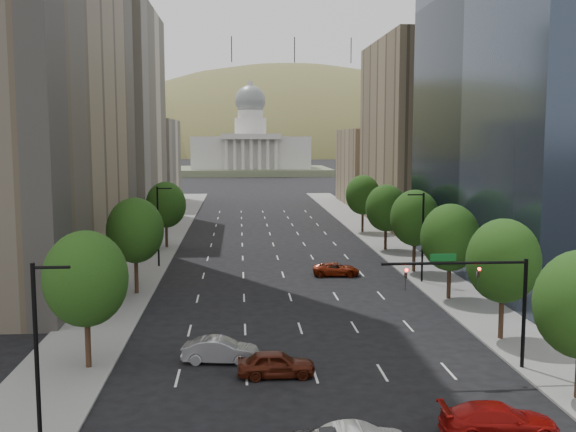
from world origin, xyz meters
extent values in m
cube|color=slate|center=(-15.50, 60.00, 0.07)|extent=(6.00, 200.00, 0.15)
cube|color=slate|center=(15.50, 60.00, 0.07)|extent=(6.00, 200.00, 0.15)
cube|color=beige|center=(-25.00, 103.00, 17.50)|extent=(14.00, 30.00, 35.00)
cube|color=beige|center=(-25.00, 136.00, 9.00)|extent=(14.00, 26.00, 18.00)
cube|color=#8C7759|center=(25.00, 100.00, 15.00)|extent=(14.00, 30.00, 30.00)
cube|color=#8C7759|center=(25.00, 133.00, 8.00)|extent=(14.00, 26.00, 16.00)
cylinder|color=#382316|center=(14.00, 36.00, 2.00)|extent=(0.36, 0.36, 4.00)
ellipsoid|color=#163E11|center=(14.00, 36.00, 5.76)|extent=(5.20, 5.20, 5.98)
cylinder|color=#382316|center=(14.00, 48.00, 1.95)|extent=(0.36, 0.36, 3.90)
ellipsoid|color=#163E11|center=(14.00, 48.00, 5.62)|extent=(5.20, 5.20, 5.98)
cylinder|color=#382316|center=(14.00, 60.00, 2.05)|extent=(0.36, 0.36, 4.10)
ellipsoid|color=#163E11|center=(14.00, 60.00, 5.90)|extent=(5.20, 5.20, 5.98)
cylinder|color=#382316|center=(14.00, 74.00, 1.90)|extent=(0.36, 0.36, 3.80)
ellipsoid|color=#163E11|center=(14.00, 74.00, 5.47)|extent=(5.20, 5.20, 5.98)
cylinder|color=#382316|center=(14.00, 90.00, 2.00)|extent=(0.36, 0.36, 4.00)
ellipsoid|color=#163E11|center=(14.00, 90.00, 5.76)|extent=(5.20, 5.20, 5.98)
cylinder|color=#382316|center=(-14.00, 32.00, 2.00)|extent=(0.36, 0.36, 4.00)
ellipsoid|color=#163E11|center=(-14.00, 32.00, 5.76)|extent=(5.20, 5.20, 5.98)
cylinder|color=#382316|center=(-14.00, 52.00, 2.08)|extent=(0.36, 0.36, 4.15)
ellipsoid|color=#163E11|center=(-14.00, 52.00, 5.98)|extent=(5.20, 5.20, 5.98)
cylinder|color=#382316|center=(-14.00, 78.00, 1.98)|extent=(0.36, 0.36, 3.95)
ellipsoid|color=#163E11|center=(-14.00, 78.00, 5.69)|extent=(5.20, 5.20, 5.98)
cylinder|color=black|center=(13.50, 55.00, 4.50)|extent=(0.20, 0.20, 9.00)
cylinder|color=black|center=(12.70, 55.00, 8.80)|extent=(1.60, 0.14, 0.14)
cylinder|color=black|center=(-13.50, 20.00, 4.50)|extent=(0.20, 0.20, 9.00)
cylinder|color=black|center=(-12.70, 20.00, 8.80)|extent=(1.60, 0.14, 0.14)
cylinder|color=black|center=(-13.50, 65.00, 4.50)|extent=(0.20, 0.20, 9.00)
cylinder|color=black|center=(-12.70, 65.00, 8.80)|extent=(1.60, 0.14, 0.14)
cylinder|color=black|center=(13.00, 30.00, 3.50)|extent=(0.24, 0.24, 7.00)
cylinder|color=black|center=(8.50, 30.00, 6.80)|extent=(9.00, 0.18, 0.18)
imported|color=black|center=(10.00, 30.00, 6.25)|extent=(0.18, 0.22, 1.10)
imported|color=black|center=(5.50, 30.00, 6.25)|extent=(0.18, 0.22, 1.10)
sphere|color=#FF0C07|center=(10.00, 29.82, 6.45)|extent=(0.20, 0.20, 0.20)
sphere|color=#FF0C07|center=(5.50, 29.82, 6.45)|extent=(0.20, 0.20, 0.20)
cube|color=#0C591E|center=(7.80, 30.00, 7.15)|extent=(1.60, 0.06, 0.45)
cube|color=#596647|center=(0.00, 250.00, 1.25)|extent=(60.00, 40.00, 2.50)
cube|color=silver|center=(0.00, 250.00, 8.50)|extent=(44.00, 26.00, 12.00)
cube|color=silver|center=(0.00, 236.00, 14.50)|extent=(22.00, 4.00, 2.00)
cylinder|color=silver|center=(0.00, 250.00, 18.00)|extent=(12.00, 12.00, 7.00)
cylinder|color=silver|center=(0.00, 250.00, 23.00)|extent=(9.60, 9.60, 3.00)
sphere|color=slate|center=(0.00, 250.00, 28.10)|extent=(11.60, 11.60, 11.60)
cylinder|color=silver|center=(0.00, 250.00, 33.95)|extent=(1.80, 1.80, 2.50)
ellipsoid|color=olive|center=(-140.00, 560.00, -33.25)|extent=(380.00, 342.00, 190.00)
ellipsoid|color=olive|center=(40.00, 600.00, -42.00)|extent=(440.00, 396.00, 240.00)
ellipsoid|color=olive|center=(210.00, 640.00, -35.00)|extent=(360.00, 324.00, 200.00)
cylinder|color=black|center=(-10.00, 590.00, 90.00)|extent=(0.80, 0.80, 22.00)
cylinder|color=black|center=(45.00, 590.00, 90.00)|extent=(0.80, 0.80, 22.00)
cylinder|color=black|center=(95.00, 590.00, 90.00)|extent=(0.80, 0.80, 22.00)
imported|color=#970D0B|center=(7.89, 20.79, 0.83)|extent=(5.81, 2.61, 1.65)
imported|color=#45160B|center=(-2.39, 29.80, 0.80)|extent=(4.73, 1.95, 1.61)
imported|color=gray|center=(-5.82, 32.67, 0.80)|extent=(5.05, 2.30, 1.61)
imported|color=maroon|center=(5.50, 59.09, 0.68)|extent=(5.02, 2.57, 1.36)
camera|label=1|loc=(-4.53, -9.40, 14.45)|focal=41.96mm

